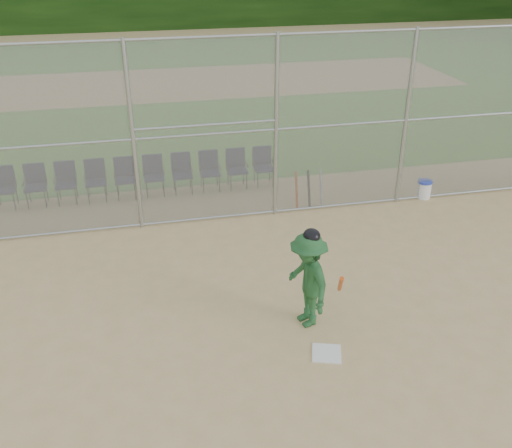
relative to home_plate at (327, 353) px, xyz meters
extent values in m
plane|color=tan|center=(-0.57, -0.10, -0.01)|extent=(100.00, 100.00, 0.00)
plane|color=#33691F|center=(-0.57, 17.90, 0.00)|extent=(100.00, 100.00, 0.00)
plane|color=tan|center=(-0.57, 17.90, 0.00)|extent=(24.00, 24.00, 0.00)
cube|color=gray|center=(-0.57, 4.90, 1.99)|extent=(16.00, 0.02, 4.00)
cylinder|color=#9EA3A8|center=(-0.57, 4.90, 3.94)|extent=(16.00, 0.05, 0.05)
cube|color=silver|center=(0.00, 0.00, 0.00)|extent=(0.55, 0.55, 0.02)
imported|color=#205228|center=(-0.08, 0.84, 0.82)|extent=(0.79, 1.16, 1.65)
ellipsoid|color=black|center=(-0.08, 0.84, 1.61)|extent=(0.27, 0.30, 0.23)
cylinder|color=#CE4713|center=(0.32, 0.44, 0.94)|extent=(0.29, 0.64, 0.64)
cylinder|color=white|center=(4.16, 4.95, 0.19)|extent=(0.33, 0.33, 0.39)
cylinder|color=#2739AC|center=(4.16, 4.95, 0.41)|extent=(0.35, 0.35, 0.05)
cylinder|color=#D84C14|center=(1.02, 5.18, 0.41)|extent=(0.06, 0.27, 0.84)
cylinder|color=black|center=(1.32, 5.18, 0.41)|extent=(0.06, 0.30, 0.83)
cylinder|color=#B2B2B7|center=(1.62, 5.18, 0.40)|extent=(0.06, 0.33, 0.82)
camera|label=1|loc=(-2.56, -6.45, 5.78)|focal=40.00mm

